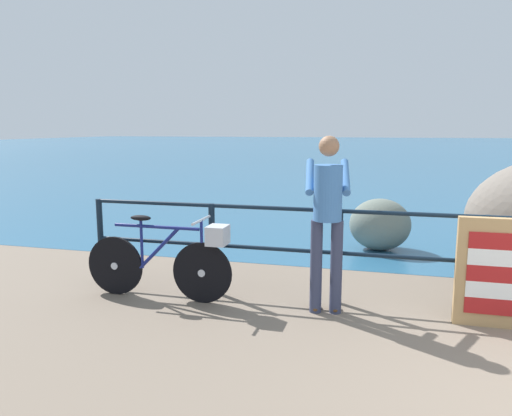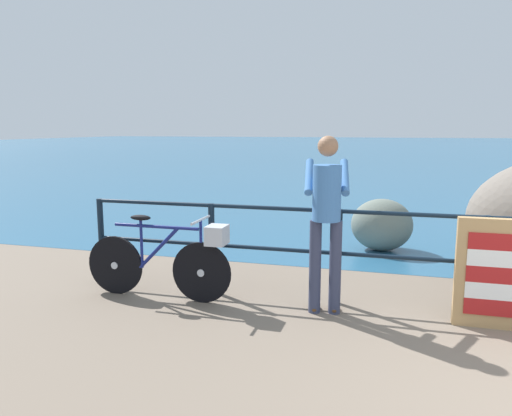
{
  "view_description": "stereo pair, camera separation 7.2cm",
  "coord_description": "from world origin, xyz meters",
  "px_view_note": "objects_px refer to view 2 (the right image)",
  "views": [
    {
      "loc": [
        -1.69,
        -3.27,
        1.86
      ],
      "look_at": [
        -3.14,
        2.2,
        0.93
      ],
      "focal_mm": 34.37,
      "sensor_mm": 36.0,
      "label": 1
    },
    {
      "loc": [
        -1.62,
        -3.25,
        1.86
      ],
      "look_at": [
        -3.14,
        2.2,
        0.93
      ],
      "focal_mm": 34.37,
      "sensor_mm": 36.0,
      "label": 2
    }
  ],
  "objects_px": {
    "bicycle": "(169,258)",
    "folded_deckchair_stack": "(503,275)",
    "breakwater_boulder_left": "(382,225)",
    "person_at_railing": "(326,216)"
  },
  "relations": [
    {
      "from": "bicycle",
      "to": "person_at_railing",
      "type": "height_order",
      "value": "person_at_railing"
    },
    {
      "from": "person_at_railing",
      "to": "breakwater_boulder_left",
      "type": "bearing_deg",
      "value": -18.17
    },
    {
      "from": "person_at_railing",
      "to": "breakwater_boulder_left",
      "type": "distance_m",
      "value": 2.88
    },
    {
      "from": "bicycle",
      "to": "folded_deckchair_stack",
      "type": "bearing_deg",
      "value": 2.16
    },
    {
      "from": "folded_deckchair_stack",
      "to": "breakwater_boulder_left",
      "type": "height_order",
      "value": "folded_deckchair_stack"
    },
    {
      "from": "person_at_railing",
      "to": "folded_deckchair_stack",
      "type": "xyz_separation_m",
      "value": [
        1.64,
        0.03,
        -0.47
      ]
    },
    {
      "from": "person_at_railing",
      "to": "folded_deckchair_stack",
      "type": "height_order",
      "value": "person_at_railing"
    },
    {
      "from": "folded_deckchair_stack",
      "to": "breakwater_boulder_left",
      "type": "relative_size",
      "value": 1.13
    },
    {
      "from": "bicycle",
      "to": "folded_deckchair_stack",
      "type": "relative_size",
      "value": 1.63
    },
    {
      "from": "person_at_railing",
      "to": "bicycle",
      "type": "bearing_deg",
      "value": 84.37
    }
  ]
}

